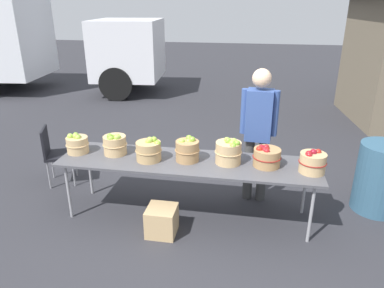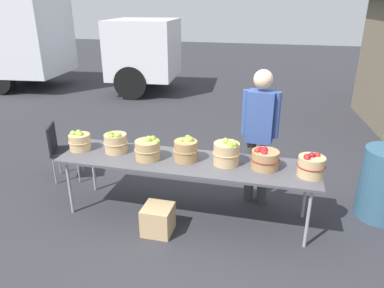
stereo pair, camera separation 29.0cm
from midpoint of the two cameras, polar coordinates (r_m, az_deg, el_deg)
name	(u,v)px [view 1 (the left image)]	position (r m, az deg, el deg)	size (l,w,h in m)	color
ground_plane	(188,215)	(4.63, -2.49, -11.22)	(40.00, 40.00, 0.00)	#2D2D33
market_table	(188,164)	(4.28, -2.64, -3.16)	(3.10, 0.76, 0.75)	#4C4C51
apple_basket_green_0	(77,144)	(4.73, -19.53, 0.03)	(0.29, 0.29, 0.26)	tan
apple_basket_green_1	(115,144)	(4.54, -14.02, -0.05)	(0.30, 0.30, 0.29)	tan
apple_basket_green_2	(149,150)	(4.29, -8.83, -1.04)	(0.32, 0.32, 0.29)	tan
apple_basket_green_3	(187,150)	(4.23, -2.71, -0.99)	(0.30, 0.30, 0.30)	#A87F51
apple_basket_green_4	(229,152)	(4.17, 3.89, -1.26)	(0.32, 0.32, 0.31)	tan
apple_basket_red_0	(266,157)	(4.15, 9.87, -2.01)	(0.33, 0.33, 0.26)	#A87F51
apple_basket_red_1	(313,162)	(4.12, 16.80, -2.82)	(0.31, 0.31, 0.27)	tan
vendor_adult	(258,126)	(4.59, 8.79, 2.79)	(0.47, 0.26, 1.78)	#3F3F3F
box_truck	(6,39)	(12.11, -28.25, 14.49)	(7.88, 2.94, 2.75)	silver
folding_chair	(55,151)	(5.58, -22.47, -1.05)	(0.52, 0.52, 0.86)	black
trash_barrel	(380,178)	(5.05, 26.45, -4.90)	(0.61, 0.61, 0.90)	#335972
produce_crate	(162,221)	(4.24, -6.84, -12.10)	(0.33, 0.33, 0.33)	tan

